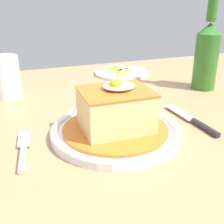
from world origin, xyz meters
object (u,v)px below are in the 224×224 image
object	(u,v)px
main_plate	(116,131)
side_plate_fries	(121,72)
fork	(23,152)
beer_bottle_green	(207,53)
drinking_glass	(7,79)
knife	(197,123)

from	to	relation	value
main_plate	side_plate_fries	world-z (taller)	main_plate
fork	beer_bottle_green	world-z (taller)	beer_bottle_green
drinking_glass	knife	bearing A→B (deg)	-41.15
fork	drinking_glass	xyz separation A→B (m)	(-0.01, 0.31, 0.04)
main_plate	side_plate_fries	size ratio (longest dim) A/B	1.46
beer_bottle_green	side_plate_fries	xyz separation A→B (m)	(-0.16, 0.21, -0.09)
knife	drinking_glass	distance (m)	0.48
main_plate	knife	distance (m)	0.17
main_plate	side_plate_fries	bearing A→B (deg)	67.33
fork	knife	distance (m)	0.34
beer_bottle_green	drinking_glass	distance (m)	0.53
drinking_glass	beer_bottle_green	bearing A→B (deg)	-12.48
fork	beer_bottle_green	distance (m)	0.55
main_plate	fork	bearing A→B (deg)	-175.07
knife	beer_bottle_green	size ratio (longest dim) A/B	0.62
fork	side_plate_fries	world-z (taller)	side_plate_fries
knife	drinking_glass	size ratio (longest dim) A/B	1.58
fork	beer_bottle_green	size ratio (longest dim) A/B	0.53
main_plate	fork	distance (m)	0.17
side_plate_fries	knife	bearing A→B (deg)	-88.80
knife	side_plate_fries	size ratio (longest dim) A/B	0.97
main_plate	drinking_glass	xyz separation A→B (m)	(-0.19, 0.30, 0.04)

